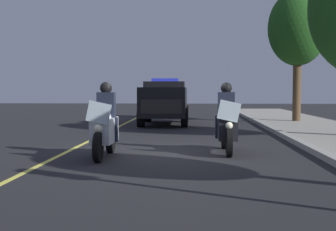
{
  "coord_description": "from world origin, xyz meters",
  "views": [
    {
      "loc": [
        11.16,
        0.64,
        1.53
      ],
      "look_at": [
        -0.02,
        0.0,
        0.9
      ],
      "focal_mm": 48.46,
      "sensor_mm": 36.0,
      "label": 1
    }
  ],
  "objects_px": {
    "police_motorcycle_lead_left": "(105,127)",
    "tree_far_back": "(298,29)",
    "police_suv": "(165,100)",
    "police_motorcycle_lead_right": "(227,124)"
  },
  "relations": [
    {
      "from": "police_suv",
      "to": "police_motorcycle_lead_left",
      "type": "bearing_deg",
      "value": -4.19
    },
    {
      "from": "police_suv",
      "to": "tree_far_back",
      "type": "relative_size",
      "value": 0.82
    },
    {
      "from": "police_motorcycle_lead_left",
      "to": "tree_far_back",
      "type": "xyz_separation_m",
      "value": [
        -11.17,
        6.8,
        3.65
      ]
    },
    {
      "from": "police_motorcycle_lead_right",
      "to": "tree_far_back",
      "type": "distance_m",
      "value": 11.58
    },
    {
      "from": "police_suv",
      "to": "tree_far_back",
      "type": "distance_m",
      "value": 6.99
    },
    {
      "from": "tree_far_back",
      "to": "police_motorcycle_lead_left",
      "type": "bearing_deg",
      "value": -31.32
    },
    {
      "from": "police_motorcycle_lead_left",
      "to": "police_suv",
      "type": "distance_m",
      "value": 10.04
    },
    {
      "from": "police_suv",
      "to": "police_motorcycle_lead_right",
      "type": "bearing_deg",
      "value": 12.96
    },
    {
      "from": "police_motorcycle_lead_left",
      "to": "tree_far_back",
      "type": "distance_m",
      "value": 13.57
    },
    {
      "from": "police_motorcycle_lead_left",
      "to": "police_suv",
      "type": "height_order",
      "value": "police_suv"
    }
  ]
}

